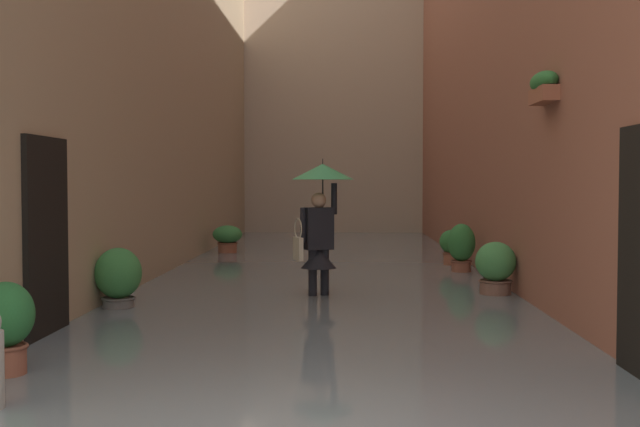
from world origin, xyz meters
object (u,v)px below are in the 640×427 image
(person_wading, at_px, (320,209))
(potted_plant_mid_right, at_px, (118,279))
(potted_plant_near_left, at_px, (451,247))
(potted_plant_far_right, at_px, (6,328))
(potted_plant_mid_left, at_px, (461,248))
(potted_plant_far_left, at_px, (496,270))
(potted_plant_near_right, at_px, (227,239))

(person_wading, distance_m, potted_plant_mid_right, 2.89)
(person_wading, bearing_deg, potted_plant_mid_right, 23.77)
(potted_plant_near_left, distance_m, potted_plant_far_right, 9.96)
(person_wading, height_order, potted_plant_far_right, person_wading)
(potted_plant_mid_left, bearing_deg, person_wading, 50.80)
(potted_plant_far_right, bearing_deg, potted_plant_far_left, -135.96)
(potted_plant_far_left, bearing_deg, potted_plant_near_left, -88.69)
(potted_plant_far_right, height_order, potted_plant_mid_right, potted_plant_far_right)
(potted_plant_far_left, xyz_separation_m, potted_plant_near_right, (4.77, -6.36, -0.04))
(potted_plant_mid_left, bearing_deg, potted_plant_near_left, -89.02)
(person_wading, bearing_deg, potted_plant_mid_left, -129.20)
(person_wading, distance_m, potted_plant_near_right, 7.00)
(potted_plant_near_right, bearing_deg, potted_plant_far_right, 89.13)
(person_wading, height_order, potted_plant_far_left, person_wading)
(potted_plant_mid_left, bearing_deg, potted_plant_mid_right, 39.47)
(person_wading, relative_size, potted_plant_mid_left, 2.07)
(person_wading, bearing_deg, potted_plant_far_right, 61.78)
(potted_plant_far_right, bearing_deg, potted_plant_mid_right, -88.80)
(potted_plant_far_left, bearing_deg, potted_plant_mid_left, -88.55)
(potted_plant_near_left, height_order, potted_plant_near_right, potted_plant_near_left)
(potted_plant_near_right, xyz_separation_m, potted_plant_mid_left, (-4.70, 3.60, 0.10))
(potted_plant_far_left, xyz_separation_m, potted_plant_mid_left, (0.07, -2.76, 0.07))
(potted_plant_mid_right, height_order, potted_plant_near_right, potted_plant_mid_right)
(potted_plant_mid_right, height_order, potted_plant_mid_left, potted_plant_mid_left)
(person_wading, distance_m, potted_plant_far_left, 2.63)
(potted_plant_near_left, xyz_separation_m, potted_plant_near_right, (4.68, -2.44, -0.03))
(person_wading, height_order, potted_plant_mid_left, person_wading)
(potted_plant_far_left, relative_size, potted_plant_mid_right, 0.99)
(person_wading, bearing_deg, potted_plant_near_right, -70.75)
(potted_plant_near_left, height_order, potted_plant_mid_right, potted_plant_mid_right)
(potted_plant_near_right, bearing_deg, potted_plant_mid_left, 142.50)
(potted_plant_near_left, relative_size, potted_plant_far_right, 0.89)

